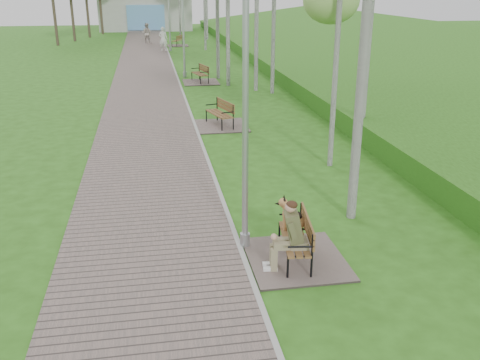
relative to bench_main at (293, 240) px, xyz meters
The scene contains 14 objects.
ground 3.83m from the bench_main, 103.39° to the left, with size 120.00×120.00×0.00m, color #2A5715.
walkway 25.35m from the bench_main, 95.96° to the left, with size 3.50×67.00×0.04m, color #655852.
kerb 25.22m from the bench_main, 92.00° to the left, with size 0.10×67.00×0.05m, color #999993.
embankment 26.19m from the bench_main, 64.87° to the left, with size 14.00×70.00×1.60m, color #3E8C25.
building_north 54.75m from the bench_main, 92.49° to the left, with size 10.00×5.20×4.00m.
bench_main is the anchor object (origin of this frame).
bench_second 10.31m from the bench_main, 89.97° to the left, with size 1.89×2.10×1.16m.
bench_third 19.66m from the bench_main, 89.37° to the left, with size 1.84×2.05×1.13m.
bench_far 37.78m from the bench_main, 89.87° to the left, with size 1.74×1.93×1.07m.
lamp_post_near 2.23m from the bench_main, 136.30° to the left, with size 0.20×0.20×5.12m.
lamp_post_second 21.61m from the bench_main, 91.21° to the left, with size 0.21×0.21×5.33m.
lamp_post_third 34.32m from the bench_main, 91.08° to the left, with size 0.22×0.22×5.57m.
pedestrian_near 34.08m from the bench_main, 91.99° to the left, with size 0.67×0.44×1.84m, color white.
pedestrian_far 40.20m from the bench_main, 93.43° to the left, with size 0.84×0.65×1.72m, color #9F948A.
Camera 1 is at (-1.58, -12.35, 4.93)m, focal length 40.00 mm.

